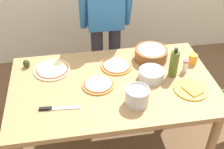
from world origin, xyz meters
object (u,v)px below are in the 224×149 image
at_px(person_cook, 106,18).
at_px(olive_oil_bottle, 174,64).
at_px(avocado, 26,63).
at_px(pizza_raw_on_board, 52,69).
at_px(salt_shaker, 185,66).
at_px(mixing_bowl_steel, 151,74).
at_px(pizza_second_cooked, 98,84).
at_px(chef_knife, 55,108).
at_px(popcorn_bowl, 151,53).
at_px(plate_with_slice, 191,89).
at_px(steel_pot, 137,96).
at_px(dining_table, 113,92).
at_px(pizza_cooked_on_tray, 117,66).
at_px(cup_orange, 193,59).

xyz_separation_m(person_cook, olive_oil_bottle, (0.43, -0.73, -0.07)).
bearing_deg(avocado, pizza_raw_on_board, -22.00).
distance_m(person_cook, salt_shaker, 0.90).
bearing_deg(pizza_raw_on_board, mixing_bowl_steel, -16.79).
xyz_separation_m(pizza_second_cooked, salt_shaker, (0.72, 0.06, 0.04)).
bearing_deg(person_cook, chef_knife, -117.59).
bearing_deg(mixing_bowl_steel, avocado, 162.08).
relative_size(pizza_second_cooked, popcorn_bowl, 0.90).
bearing_deg(plate_with_slice, mixing_bowl_steel, 144.25).
bearing_deg(steel_pot, dining_table, 118.31).
bearing_deg(pizza_cooked_on_tray, salt_shaker, -15.98).
relative_size(olive_oil_bottle, avocado, 3.66).
height_order(pizza_raw_on_board, mixing_bowl_steel, mixing_bowl_steel).
distance_m(dining_table, avocado, 0.76).
xyz_separation_m(mixing_bowl_steel, olive_oil_bottle, (0.18, 0.01, 0.07)).
height_order(plate_with_slice, popcorn_bowl, popcorn_bowl).
bearing_deg(pizza_raw_on_board, steel_pot, -39.48).
bearing_deg(olive_oil_bottle, dining_table, -176.97).
bearing_deg(pizza_cooked_on_tray, avocado, 171.04).
bearing_deg(plate_with_slice, steel_pot, -170.87).
relative_size(popcorn_bowl, olive_oil_bottle, 1.09).
bearing_deg(salt_shaker, popcorn_bowl, 136.56).
bearing_deg(person_cook, pizza_cooked_on_tray, -88.68).
bearing_deg(mixing_bowl_steel, olive_oil_bottle, 3.51).
bearing_deg(mixing_bowl_steel, steel_pot, -124.44).
height_order(dining_table, mixing_bowl_steel, mixing_bowl_steel).
distance_m(chef_knife, avocado, 0.59).
bearing_deg(avocado, chef_knife, -67.55).
height_order(plate_with_slice, mixing_bowl_steel, mixing_bowl_steel).
height_order(pizza_cooked_on_tray, popcorn_bowl, popcorn_bowl).
bearing_deg(olive_oil_bottle, person_cook, 120.72).
bearing_deg(avocado, steel_pot, -35.58).
bearing_deg(cup_orange, pizza_cooked_on_tray, 174.83).
xyz_separation_m(dining_table, olive_oil_bottle, (0.49, 0.03, 0.20)).
bearing_deg(olive_oil_bottle, chef_knife, -165.85).
relative_size(olive_oil_bottle, salt_shaker, 2.42).
xyz_separation_m(dining_table, person_cook, (0.05, 0.76, 0.27)).
bearing_deg(salt_shaker, pizza_cooked_on_tray, 164.02).
height_order(pizza_second_cooked, chef_knife, pizza_second_cooked).
bearing_deg(mixing_bowl_steel, person_cook, 108.95).
bearing_deg(olive_oil_bottle, pizza_cooked_on_tray, 155.69).
bearing_deg(chef_knife, steel_pot, -3.25).
bearing_deg(pizza_second_cooked, person_cook, 77.28).
distance_m(person_cook, olive_oil_bottle, 0.85).
height_order(pizza_cooked_on_tray, mixing_bowl_steel, mixing_bowl_steel).
bearing_deg(pizza_raw_on_board, pizza_cooked_on_tray, -3.51).
xyz_separation_m(person_cook, avocado, (-0.73, -0.42, -0.14)).
bearing_deg(avocado, pizza_cooked_on_tray, -8.96).
bearing_deg(mixing_bowl_steel, dining_table, -177.25).
bearing_deg(chef_knife, cup_orange, 17.60).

